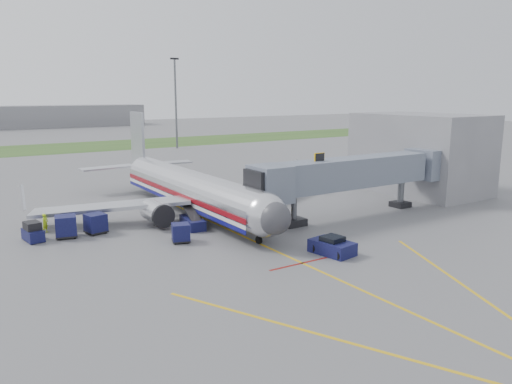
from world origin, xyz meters
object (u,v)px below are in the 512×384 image
airliner (191,188)px  belt_loader (192,222)px  ramp_worker (45,223)px  baggage_tug (33,232)px  pushback_tug (332,246)px

airliner → belt_loader: (-2.50, -5.47, -2.09)m
ramp_worker → baggage_tug: bearing=-161.7°
baggage_tug → ramp_worker: 2.61m
airliner → pushback_tug: airliner is taller
baggage_tug → ramp_worker: ramp_worker is taller
belt_loader → ramp_worker: belt_loader is taller
baggage_tug → ramp_worker: (1.41, 2.19, 0.14)m
pushback_tug → belt_loader: (-5.89, 13.28, -0.05)m
ramp_worker → belt_loader: bearing=-64.0°
belt_loader → ramp_worker: (-12.14, 5.68, 0.34)m
pushback_tug → ramp_worker: (-18.03, 18.95, 0.29)m
airliner → baggage_tug: size_ratio=13.75×
pushback_tug → ramp_worker: ramp_worker is taller
baggage_tug → belt_loader: (13.56, -3.48, -0.20)m
airliner → baggage_tug: 16.29m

